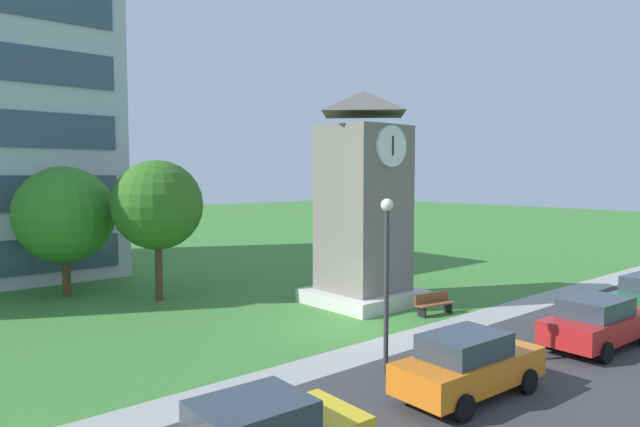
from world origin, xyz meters
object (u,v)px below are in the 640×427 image
object	(u,v)px
clock_tower	(363,210)
tree_near_tower	(158,205)
street_lamp	(387,264)
parked_car_red	(598,322)
tree_by_building	(65,215)
park_bench	(434,303)
parked_car_orange	(468,364)

from	to	relation	value
clock_tower	tree_near_tower	size ratio (longest dim) A/B	1.47
street_lamp	parked_car_red	distance (m)	8.06
tree_by_building	parked_car_red	distance (m)	22.79
park_bench	street_lamp	xyz separation A→B (m)	(-6.57, -3.36, 2.74)
street_lamp	parked_car_orange	bearing A→B (deg)	-82.04
park_bench	tree_by_building	bearing A→B (deg)	127.41
park_bench	tree_near_tower	bearing A→B (deg)	126.83
clock_tower	street_lamp	xyz separation A→B (m)	(-5.85, -6.76, -0.96)
clock_tower	park_bench	xyz separation A→B (m)	(0.72, -3.40, -3.70)
park_bench	parked_car_orange	size ratio (longest dim) A/B	0.42
parked_car_orange	parked_car_red	world-z (taller)	same
tree_near_tower	parked_car_orange	xyz separation A→B (m)	(1.18, -15.77, -3.49)
street_lamp	tree_by_building	world-z (taller)	tree_by_building
street_lamp	tree_near_tower	world-z (taller)	tree_near_tower
park_bench	parked_car_orange	xyz separation A→B (m)	(-6.21, -5.89, 0.40)
tree_by_building	parked_car_orange	size ratio (longest dim) A/B	1.39
park_bench	tree_near_tower	distance (m)	12.93
tree_near_tower	parked_car_orange	size ratio (longest dim) A/B	1.45
clock_tower	parked_car_red	distance (m)	10.31
street_lamp	parked_car_orange	distance (m)	3.47
street_lamp	tree_near_tower	xyz separation A→B (m)	(-0.82, 13.23, 1.15)
clock_tower	tree_by_building	distance (m)	13.96
tree_near_tower	parked_car_orange	world-z (taller)	tree_near_tower
tree_near_tower	parked_car_orange	bearing A→B (deg)	-85.72
tree_by_building	clock_tower	bearing A→B (deg)	-46.44
tree_near_tower	tree_by_building	size ratio (longest dim) A/B	1.04
parked_car_orange	park_bench	bearing A→B (deg)	43.48
park_bench	parked_car_orange	bearing A→B (deg)	-136.52
park_bench	parked_car_orange	distance (m)	8.57
street_lamp	parked_car_orange	size ratio (longest dim) A/B	1.15
park_bench	parked_car_red	bearing A→B (deg)	-84.84
parked_car_orange	parked_car_red	xyz separation A→B (m)	(6.78, -0.38, 0.00)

